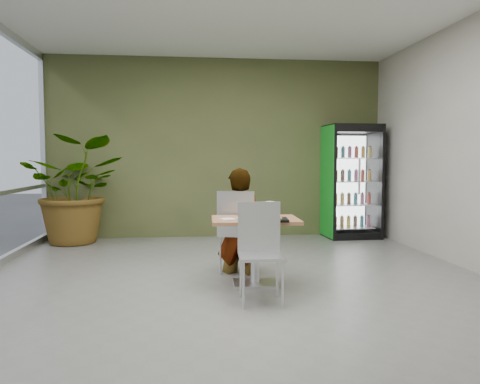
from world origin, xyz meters
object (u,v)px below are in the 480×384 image
Objects in this scene: chair_near at (260,243)px; beverage_fridge at (351,181)px; dining_table at (255,238)px; cafeteria_tray at (268,220)px; seated_woman at (239,233)px; soda_cup at (270,210)px; potted_plant at (77,190)px; chair_far at (237,225)px.

chair_near is 0.48× the size of beverage_fridge.
dining_table is 0.53m from chair_near.
cafeteria_tray is (0.10, -0.23, 0.23)m from dining_table.
seated_woman is (-0.08, 1.14, -0.07)m from chair_near.
dining_table is 0.35m from soda_cup.
seated_woman is 0.89× the size of potted_plant.
soda_cup is 3.58m from beverage_fridge.
potted_plant is at bearing -27.83° from chair_far.
potted_plant is (-2.74, 2.92, 0.05)m from soda_cup.
potted_plant is (-2.46, 2.36, 0.39)m from seated_woman.
seated_woman is at bearing -43.75° from potted_plant.
beverage_fridge is at bearing 54.08° from dining_table.
chair_far is 0.57× the size of potted_plant.
chair_near is at bearing -93.10° from dining_table.
seated_woman is at bearing 100.04° from dining_table.
dining_table is 0.62m from seated_woman.
dining_table is 0.48× the size of beverage_fridge.
soda_cup reaches higher than cafeteria_tray.
chair_near is 2.33× the size of cafeteria_tray.
chair_far is 2.44× the size of cafeteria_tray.
beverage_fridge is (2.01, 2.96, 0.17)m from soda_cup.
seated_woman is 0.72m from soda_cup.
beverage_fridge is at bearing -116.47° from chair_far.
seated_woman reaches higher than chair_far.
cafeteria_tray is (0.13, 0.31, 0.19)m from chair_near.
beverage_fridge is 1.13× the size of potted_plant.
dining_table is 5.38× the size of soda_cup.
beverage_fridge reaches higher than soda_cup.
soda_cup is 0.29m from cafeteria_tray.
chair_near is at bearing -54.00° from potted_plant.
soda_cup is at bearing -126.37° from beverage_fridge.
cafeteria_tray reaches higher than dining_table.
chair_near is 5.37× the size of soda_cup.
soda_cup is 0.10× the size of potted_plant.
dining_table is 0.55× the size of potted_plant.
dining_table is at bearing 89.63° from chair_near.
soda_cup is 0.09× the size of beverage_fridge.
chair_far is 0.65m from soda_cup.
dining_table is at bearing -165.98° from soda_cup.
seated_woman is at bearing -103.77° from chair_far.
dining_table is 0.61× the size of seated_woman.
seated_woman is 0.90m from cafeteria_tray.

